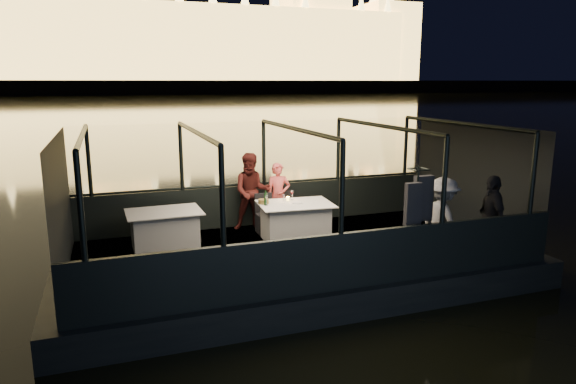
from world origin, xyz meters
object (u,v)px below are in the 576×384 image
object	(u,v)px
chair_port_right	(287,209)
passenger_stripe	(443,214)
dining_table_aft	(165,229)
chair_port_left	(266,212)
person_man_maroon	(252,196)
coat_stand	(416,221)
dining_table_central	(295,222)
wine_bottle	(266,198)
person_woman_coral	(278,194)
passenger_dark	(491,213)

from	to	relation	value
chair_port_right	passenger_stripe	size ratio (longest dim) A/B	0.55
dining_table_aft	chair_port_left	world-z (taller)	chair_port_left
dining_table_aft	person_man_maroon	bearing A→B (deg)	19.82
chair_port_left	coat_stand	xyz separation A→B (m)	(1.65, -3.05, 0.45)
dining_table_central	wine_bottle	xyz separation A→B (m)	(-0.60, 0.06, 0.53)
person_woman_coral	passenger_dark	bearing A→B (deg)	-34.61
dining_table_central	person_woman_coral	world-z (taller)	person_woman_coral
coat_stand	passenger_stripe	xyz separation A→B (m)	(0.82, 0.39, -0.05)
coat_stand	chair_port_right	bearing A→B (deg)	109.82
person_man_maroon	wine_bottle	distance (m)	1.00
chair_port_right	passenger_dark	xyz separation A→B (m)	(2.78, -3.01, 0.40)
chair_port_right	coat_stand	world-z (taller)	coat_stand
dining_table_central	chair_port_left	world-z (taller)	chair_port_left
person_woman_coral	person_man_maroon	size ratio (longest dim) A/B	0.86
dining_table_aft	wine_bottle	xyz separation A→B (m)	(1.93, -0.29, 0.53)
dining_table_central	person_woman_coral	distance (m)	1.06
dining_table_central	coat_stand	distance (m)	2.70
person_woman_coral	wine_bottle	bearing A→B (deg)	-108.60
chair_port_left	chair_port_right	size ratio (longest dim) A/B	0.99
chair_port_right	coat_stand	xyz separation A→B (m)	(1.13, -3.14, 0.45)
chair_port_right	passenger_dark	bearing A→B (deg)	-22.88
chair_port_right	person_woman_coral	world-z (taller)	person_woman_coral
person_woman_coral	passenger_dark	distance (m)	4.33
coat_stand	person_woman_coral	distance (m)	3.57
passenger_stripe	person_man_maroon	bearing A→B (deg)	38.68
chair_port_right	person_woman_coral	bearing A→B (deg)	152.35
chair_port_right	coat_stand	bearing A→B (deg)	-45.88
dining_table_central	wine_bottle	distance (m)	0.80
person_woman_coral	person_man_maroon	distance (m)	0.58
dining_table_central	person_man_maroon	world-z (taller)	person_man_maroon
chair_port_left	passenger_stripe	xyz separation A→B (m)	(2.47, -2.66, 0.40)
chair_port_left	passenger_dark	size ratio (longest dim) A/B	0.53
dining_table_aft	chair_port_left	bearing A→B (deg)	9.87
chair_port_left	chair_port_right	world-z (taller)	chair_port_right
chair_port_right	wine_bottle	world-z (taller)	wine_bottle
dining_table_central	person_woman_coral	bearing A→B (deg)	91.56
chair_port_left	person_man_maroon	xyz separation A→B (m)	(-0.21, 0.32, 0.30)
chair_port_right	coat_stand	size ratio (longest dim) A/B	0.46
passenger_stripe	passenger_dark	world-z (taller)	passenger_dark
passenger_dark	wine_bottle	bearing A→B (deg)	-104.97
person_woman_coral	chair_port_right	bearing A→B (deg)	-39.12
passenger_stripe	person_woman_coral	bearing A→B (deg)	32.33
wine_bottle	passenger_dark	bearing A→B (deg)	-32.74
chair_port_left	person_woman_coral	size ratio (longest dim) A/B	0.57
passenger_dark	wine_bottle	xyz separation A→B (m)	(-3.50, 2.25, 0.06)
chair_port_right	person_man_maroon	world-z (taller)	person_man_maroon
dining_table_central	passenger_stripe	bearing A→B (deg)	-43.27
dining_table_central	chair_port_right	distance (m)	0.82
chair_port_left	passenger_dark	distance (m)	4.42
dining_table_aft	person_woman_coral	world-z (taller)	person_woman_coral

